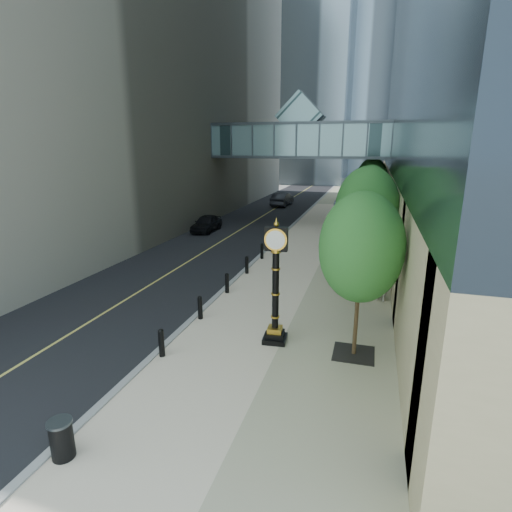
# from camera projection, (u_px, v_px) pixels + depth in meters

# --- Properties ---
(ground) EXTENTS (320.00, 320.00, 0.00)m
(ground) POSITION_uv_depth(u_px,v_px,m) (226.00, 386.00, 12.05)
(ground) COLOR gray
(ground) RESTS_ON ground
(road) EXTENTS (8.00, 180.00, 0.02)m
(road) POSITION_uv_depth(u_px,v_px,m) (284.00, 203.00, 50.94)
(road) COLOR black
(road) RESTS_ON ground
(sidewalk) EXTENTS (8.00, 180.00, 0.06)m
(sidewalk) POSITION_uv_depth(u_px,v_px,m) (348.00, 205.00, 48.77)
(sidewalk) COLOR beige
(sidewalk) RESTS_ON ground
(curb) EXTENTS (0.25, 180.00, 0.07)m
(curb) POSITION_uv_depth(u_px,v_px,m) (316.00, 204.00, 49.85)
(curb) COLOR gray
(curb) RESTS_ON ground
(distant_tower_c) EXTENTS (22.00, 22.00, 65.00)m
(distant_tower_c) POSITION_uv_depth(u_px,v_px,m) (349.00, 55.00, 116.02)
(distant_tower_c) COLOR #91A6B7
(distant_tower_c) RESTS_ON ground
(skywalk) EXTENTS (17.00, 4.20, 5.80)m
(skywalk) POSITION_uv_depth(u_px,v_px,m) (300.00, 138.00, 36.71)
(skywalk) COLOR #456B6E
(skywalk) RESTS_ON ground
(entrance_canopy) EXTENTS (3.00, 8.00, 4.38)m
(entrance_canopy) POSITION_uv_depth(u_px,v_px,m) (367.00, 197.00, 22.94)
(entrance_canopy) COLOR #383F44
(entrance_canopy) RESTS_ON ground
(bollard_row) EXTENTS (0.20, 16.20, 0.90)m
(bollard_row) POSITION_uv_depth(u_px,v_px,m) (238.00, 274.00, 20.97)
(bollard_row) COLOR black
(bollard_row) RESTS_ON sidewalk
(street_trees) EXTENTS (2.96, 28.81, 6.09)m
(street_trees) POSITION_uv_depth(u_px,v_px,m) (369.00, 196.00, 24.87)
(street_trees) COLOR black
(street_trees) RESTS_ON sidewalk
(street_clock) EXTENTS (0.91, 0.91, 4.48)m
(street_clock) POSITION_uv_depth(u_px,v_px,m) (276.00, 292.00, 14.22)
(street_clock) COLOR black
(street_clock) RESTS_ON sidewalk
(trash_bin) EXTENTS (0.63, 0.63, 0.90)m
(trash_bin) POSITION_uv_depth(u_px,v_px,m) (62.00, 440.00, 9.13)
(trash_bin) COLOR black
(trash_bin) RESTS_ON sidewalk
(pedestrian) EXTENTS (0.62, 0.43, 1.62)m
(pedestrian) POSITION_uv_depth(u_px,v_px,m) (381.00, 284.00, 18.36)
(pedestrian) COLOR beige
(pedestrian) RESTS_ON sidewalk
(car_near) EXTENTS (1.66, 4.07, 1.38)m
(car_near) POSITION_uv_depth(u_px,v_px,m) (206.00, 223.00, 33.75)
(car_near) COLOR black
(car_near) RESTS_ON road
(car_far) EXTENTS (1.95, 4.91, 1.59)m
(car_far) POSITION_uv_depth(u_px,v_px,m) (282.00, 199.00, 48.14)
(car_far) COLOR black
(car_far) RESTS_ON road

